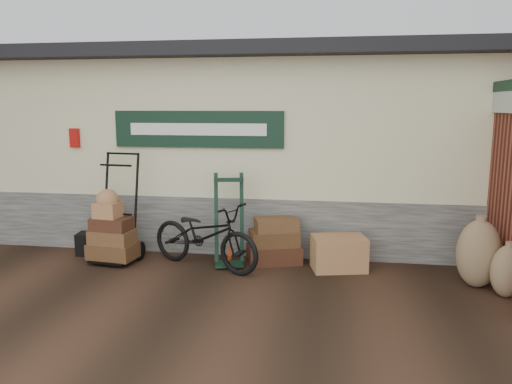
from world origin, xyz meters
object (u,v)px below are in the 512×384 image
at_px(porter_trolley, 118,206).
at_px(suitcase_stack, 274,240).
at_px(black_trunk, 89,244).
at_px(wicker_hamper, 339,253).
at_px(green_barrow, 229,220).
at_px(bicycle, 205,232).

relative_size(porter_trolley, suitcase_stack, 2.14).
relative_size(porter_trolley, black_trunk, 4.77).
xyz_separation_m(suitcase_stack, wicker_hamper, (0.94, -0.18, -0.10)).
height_order(porter_trolley, wicker_hamper, porter_trolley).
distance_m(green_barrow, black_trunk, 2.33).
height_order(green_barrow, bicycle, green_barrow).
relative_size(wicker_hamper, bicycle, 0.40).
relative_size(wicker_hamper, black_trunk, 2.15).
relative_size(green_barrow, wicker_hamper, 1.81).
distance_m(porter_trolley, bicycle, 1.42).
xyz_separation_m(green_barrow, suitcase_stack, (0.64, 0.19, -0.33)).
bearing_deg(green_barrow, suitcase_stack, 3.93).
bearing_deg(bicycle, porter_trolley, 106.18).
height_order(suitcase_stack, bicycle, bicycle).
height_order(green_barrow, suitcase_stack, green_barrow).
xyz_separation_m(green_barrow, wicker_hamper, (1.58, 0.01, -0.43)).
bearing_deg(black_trunk, green_barrow, -3.64).
bearing_deg(green_barrow, bicycle, -159.25).
distance_m(green_barrow, wicker_hamper, 1.64).
xyz_separation_m(porter_trolley, suitcase_stack, (2.33, 0.21, -0.48)).
bearing_deg(porter_trolley, bicycle, -0.36).
relative_size(green_barrow, black_trunk, 3.89).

